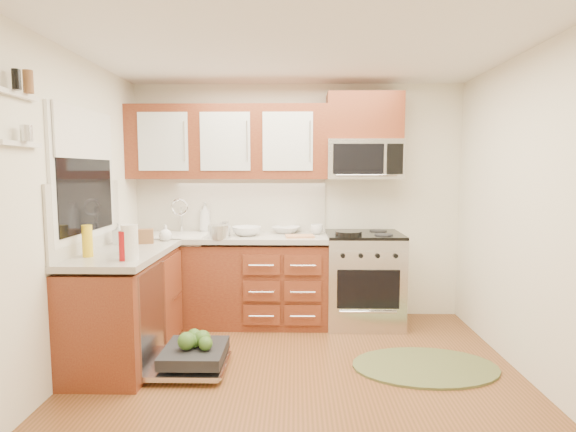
{
  "coord_description": "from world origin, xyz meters",
  "views": [
    {
      "loc": [
        -0.02,
        -3.12,
        1.59
      ],
      "look_at": [
        -0.09,
        0.85,
        1.18
      ],
      "focal_mm": 28.0,
      "sensor_mm": 36.0,
      "label": 1
    }
  ],
  "objects_px": {
    "rug": "(425,367)",
    "cup": "(317,229)",
    "bowl_a": "(286,230)",
    "upper_cabinets": "(228,143)",
    "dishwasher": "(190,358)",
    "range": "(363,279)",
    "sink": "(176,247)",
    "stock_pot": "(219,232)",
    "cutting_board": "(300,236)",
    "skillet": "(348,234)",
    "paper_towel_roll": "(130,242)",
    "bowl_b": "(247,231)",
    "microwave": "(364,159)"
  },
  "relations": [
    {
      "from": "dishwasher",
      "to": "rug",
      "type": "xyz_separation_m",
      "value": [
        1.89,
        0.07,
        -0.09
      ]
    },
    {
      "from": "upper_cabinets",
      "to": "bowl_b",
      "type": "height_order",
      "value": "upper_cabinets"
    },
    {
      "from": "range",
      "to": "sink",
      "type": "xyz_separation_m",
      "value": [
        -1.93,
        -0.01,
        0.33
      ]
    },
    {
      "from": "skillet",
      "to": "bowl_b",
      "type": "relative_size",
      "value": 0.89
    },
    {
      "from": "upper_cabinets",
      "to": "microwave",
      "type": "relative_size",
      "value": 2.7
    },
    {
      "from": "cutting_board",
      "to": "bowl_a",
      "type": "relative_size",
      "value": 0.97
    },
    {
      "from": "upper_cabinets",
      "to": "cup",
      "type": "bearing_deg",
      "value": -3.8
    },
    {
      "from": "cutting_board",
      "to": "cup",
      "type": "xyz_separation_m",
      "value": [
        0.18,
        0.21,
        0.04
      ]
    },
    {
      "from": "range",
      "to": "cup",
      "type": "height_order",
      "value": "cup"
    },
    {
      "from": "cutting_board",
      "to": "cup",
      "type": "bearing_deg",
      "value": 49.57
    },
    {
      "from": "rug",
      "to": "skillet",
      "type": "height_order",
      "value": "skillet"
    },
    {
      "from": "range",
      "to": "dishwasher",
      "type": "distance_m",
      "value": 1.95
    },
    {
      "from": "bowl_a",
      "to": "cup",
      "type": "height_order",
      "value": "cup"
    },
    {
      "from": "upper_cabinets",
      "to": "bowl_b",
      "type": "xyz_separation_m",
      "value": [
        0.21,
        -0.17,
        -0.9
      ]
    },
    {
      "from": "paper_towel_roll",
      "to": "sink",
      "type": "bearing_deg",
      "value": 90.0
    },
    {
      "from": "dishwasher",
      "to": "bowl_a",
      "type": "relative_size",
      "value": 2.43
    },
    {
      "from": "dishwasher",
      "to": "cup",
      "type": "relative_size",
      "value": 5.27
    },
    {
      "from": "sink",
      "to": "cup",
      "type": "xyz_separation_m",
      "value": [
        1.45,
        0.09,
        0.18
      ]
    },
    {
      "from": "skillet",
      "to": "bowl_b",
      "type": "bearing_deg",
      "value": 169.41
    },
    {
      "from": "dishwasher",
      "to": "bowl_a",
      "type": "xyz_separation_m",
      "value": [
        0.74,
        1.3,
        0.86
      ]
    },
    {
      "from": "skillet",
      "to": "cutting_board",
      "type": "bearing_deg",
      "value": 169.4
    },
    {
      "from": "bowl_a",
      "to": "upper_cabinets",
      "type": "bearing_deg",
      "value": -177.63
    },
    {
      "from": "bowl_a",
      "to": "skillet",
      "type": "bearing_deg",
      "value": -31.99
    },
    {
      "from": "skillet",
      "to": "rug",
      "type": "bearing_deg",
      "value": -57.66
    },
    {
      "from": "sink",
      "to": "dishwasher",
      "type": "xyz_separation_m",
      "value": [
        0.39,
        -1.12,
        -0.7
      ]
    },
    {
      "from": "paper_towel_roll",
      "to": "skillet",
      "type": "bearing_deg",
      "value": 31.54
    },
    {
      "from": "range",
      "to": "bowl_b",
      "type": "bearing_deg",
      "value": -178.83
    },
    {
      "from": "bowl_a",
      "to": "dishwasher",
      "type": "bearing_deg",
      "value": -119.65
    },
    {
      "from": "microwave",
      "to": "paper_towel_roll",
      "type": "relative_size",
      "value": 2.89
    },
    {
      "from": "skillet",
      "to": "bowl_a",
      "type": "relative_size",
      "value": 0.91
    },
    {
      "from": "cutting_board",
      "to": "rug",
      "type": "bearing_deg",
      "value": -42.76
    },
    {
      "from": "upper_cabinets",
      "to": "sink",
      "type": "xyz_separation_m",
      "value": [
        -0.52,
        -0.16,
        -1.07
      ]
    },
    {
      "from": "dishwasher",
      "to": "cutting_board",
      "type": "bearing_deg",
      "value": 48.72
    },
    {
      "from": "stock_pot",
      "to": "cutting_board",
      "type": "xyz_separation_m",
      "value": [
        0.79,
        0.08,
        -0.06
      ]
    },
    {
      "from": "rug",
      "to": "cup",
      "type": "height_order",
      "value": "cup"
    },
    {
      "from": "sink",
      "to": "bowl_b",
      "type": "bearing_deg",
      "value": -1.13
    },
    {
      "from": "sink",
      "to": "rug",
      "type": "relative_size",
      "value": 0.53
    },
    {
      "from": "upper_cabinets",
      "to": "rug",
      "type": "xyz_separation_m",
      "value": [
        1.75,
        -1.2,
        -1.86
      ]
    },
    {
      "from": "microwave",
      "to": "range",
      "type": "bearing_deg",
      "value": -90.0
    },
    {
      "from": "rug",
      "to": "dishwasher",
      "type": "bearing_deg",
      "value": -177.77
    },
    {
      "from": "skillet",
      "to": "paper_towel_roll",
      "type": "bearing_deg",
      "value": -148.46
    },
    {
      "from": "cup",
      "to": "skillet",
      "type": "bearing_deg",
      "value": -45.27
    },
    {
      "from": "upper_cabinets",
      "to": "rug",
      "type": "relative_size",
      "value": 1.75
    },
    {
      "from": "cutting_board",
      "to": "bowl_a",
      "type": "height_order",
      "value": "bowl_a"
    },
    {
      "from": "dishwasher",
      "to": "skillet",
      "type": "distance_m",
      "value": 1.85
    },
    {
      "from": "dishwasher",
      "to": "stock_pot",
      "type": "distance_m",
      "value": 1.28
    },
    {
      "from": "range",
      "to": "bowl_a",
      "type": "distance_m",
      "value": 0.95
    },
    {
      "from": "microwave",
      "to": "sink",
      "type": "xyz_separation_m",
      "value": [
        -1.93,
        -0.13,
        -0.9
      ]
    },
    {
      "from": "stock_pot",
      "to": "paper_towel_roll",
      "type": "relative_size",
      "value": 0.83
    },
    {
      "from": "sink",
      "to": "cup",
      "type": "bearing_deg",
      "value": 3.69
    }
  ]
}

